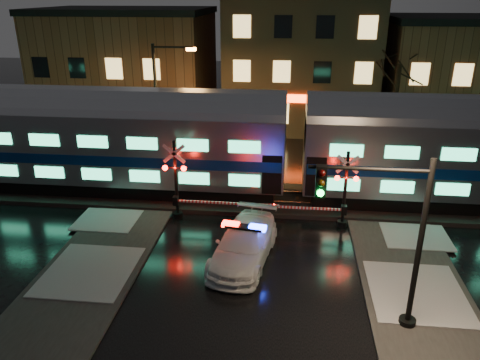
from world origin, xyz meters
name	(u,v)px	position (x,y,z in m)	size (l,w,h in m)	color
ground	(254,246)	(0.00, 0.00, 0.00)	(120.00, 120.00, 0.00)	black
ballast	(261,199)	(0.00, 5.00, 0.12)	(90.00, 4.20, 0.24)	black
sidewalk_left	(55,320)	(-6.50, -6.00, 0.06)	(4.00, 20.00, 0.12)	#2D2D2D
sidewalk_right	(438,349)	(6.50, -6.00, 0.06)	(4.00, 20.00, 0.12)	#2D2D2D
building_left	(129,68)	(-13.00, 22.00, 4.50)	(14.00, 10.00, 9.00)	brown
building_mid	(300,55)	(2.00, 22.50, 5.75)	(12.00, 11.00, 11.50)	brown
building_right	(459,77)	(15.00, 22.00, 4.25)	(12.00, 10.00, 8.50)	brown
train	(295,143)	(1.71, 5.00, 3.38)	(51.00, 3.12, 5.92)	black
police_car	(244,244)	(-0.31, -1.22, 0.78)	(2.96, 5.62, 1.73)	white
crossing_signal_right	(337,197)	(3.81, 2.30, 1.60)	(5.49, 0.64, 3.89)	black
crossing_signal_left	(183,188)	(-3.74, 2.31, 1.71)	(5.83, 0.66, 4.13)	black
traffic_light	(389,242)	(4.78, -4.93, 3.28)	(3.99, 0.71, 6.16)	black
streetlight	(161,100)	(-6.52, 9.00, 4.58)	(2.66, 0.28, 7.95)	black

